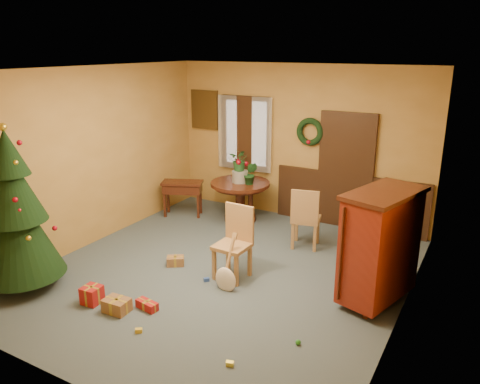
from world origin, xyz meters
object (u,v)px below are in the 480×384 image
Objects in this scene: writing_desk at (182,190)px; chair_near at (235,239)px; dining_table at (240,194)px; christmas_tree at (16,213)px; sideboard at (380,244)px.

chair_near is at bearing -38.15° from writing_desk.
dining_table is at bearing 14.59° from writing_desk.
dining_table is 1.06× the size of chair_near.
dining_table is 1.29× the size of writing_desk.
chair_near is 0.46× the size of christmas_tree.
christmas_tree reaches higher than chair_near.
dining_table is 0.74× the size of sideboard.
sideboard reaches higher than writing_desk.
writing_desk is 4.35m from sideboard.
dining_table reaches higher than writing_desk.
sideboard is (4.30, 2.00, -0.28)m from christmas_tree.
sideboard is at bearing 24.95° from christmas_tree.
christmas_tree is at bearing -93.25° from writing_desk.
christmas_tree is 4.75m from sideboard.
chair_near reaches higher than dining_table.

